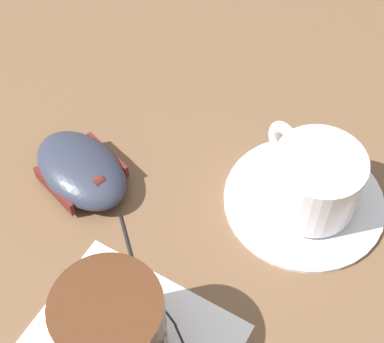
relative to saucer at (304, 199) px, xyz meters
The scene contains 5 objects.
ground_plane 0.14m from the saucer, 31.22° to the left, with size 3.00×3.00×0.00m, color brown.
saucer is the anchor object (origin of this frame).
coffee_cup 0.03m from the saucer, 144.68° to the left, with size 0.08×0.10×0.06m.
computer_mouse 0.21m from the saucer, ahead, with size 0.12×0.12×0.03m.
drinking_glass 0.22m from the saucer, 46.31° to the left, with size 0.08×0.08×0.09m, color #4C2814.
Camera 1 is at (-0.05, 0.23, 0.45)m, focal length 55.00 mm.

